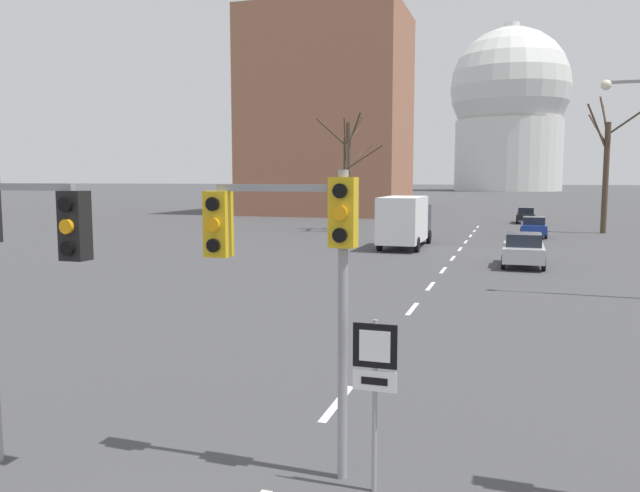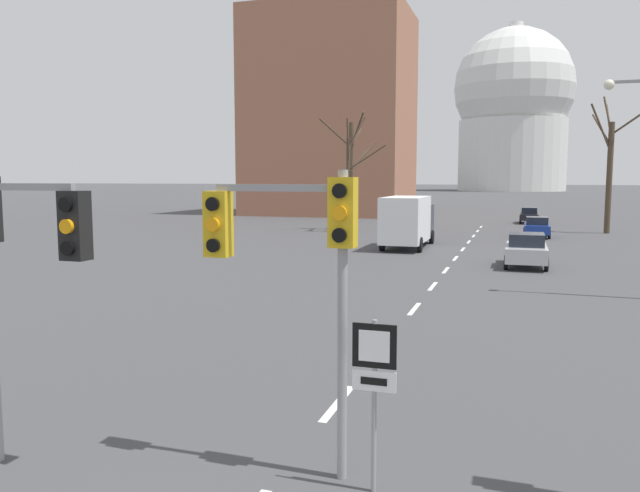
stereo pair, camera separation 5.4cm
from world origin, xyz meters
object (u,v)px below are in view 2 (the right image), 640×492
sedan_near_left (537,227)px  sedan_mid_centre (526,250)px  route_sign_post (374,376)px  delivery_truck (408,220)px  traffic_signal_centre_tall (296,246)px  traffic_signal_near_left (18,245)px  sedan_near_right (529,215)px

sedan_near_left → sedan_mid_centre: sedan_mid_centre is taller
route_sign_post → sedan_near_left: size_ratio=0.62×
route_sign_post → delivery_truck: (-4.73, 29.98, 0.07)m
route_sign_post → traffic_signal_centre_tall: bearing=168.2°
traffic_signal_near_left → delivery_truck: size_ratio=0.61×
sedan_near_right → sedan_mid_centre: size_ratio=1.02×
sedan_near_left → traffic_signal_near_left: bearing=-101.3°
traffic_signal_centre_tall → delivery_truck: size_ratio=0.61×
traffic_signal_near_left → route_sign_post: bearing=9.1°
traffic_signal_near_left → route_sign_post: (5.06, 0.81, -1.69)m
sedan_near_left → route_sign_post: bearing=-94.3°
traffic_signal_near_left → delivery_truck: 30.83m
sedan_near_right → sedan_mid_centre: bearing=-90.9°
traffic_signal_centre_tall → sedan_mid_centre: (3.35, 23.16, -2.48)m
delivery_truck → traffic_signal_near_left: bearing=-90.6°
traffic_signal_near_left → sedan_near_right: (7.69, 54.71, -2.53)m
sedan_near_left → delivery_truck: bearing=-129.0°
traffic_signal_near_left → sedan_near_left: traffic_signal_near_left is taller
traffic_signal_centre_tall → traffic_signal_near_left: traffic_signal_near_left is taller
sedan_near_right → traffic_signal_near_left: bearing=-98.0°
sedan_near_left → sedan_near_right: 14.39m
sedan_near_left → sedan_mid_centre: bearing=-93.0°
sedan_mid_centre → delivery_truck: delivery_truck is taller
sedan_near_left → delivery_truck: 12.31m
traffic_signal_centre_tall → traffic_signal_near_left: bearing=-164.6°
traffic_signal_centre_tall → route_sign_post: bearing=-11.8°
traffic_signal_centre_tall → sedan_near_left: traffic_signal_centre_tall is taller
delivery_truck → route_sign_post: bearing=-81.0°
route_sign_post → delivery_truck: bearing=99.0°
sedan_near_left → sedan_mid_centre: (-0.85, -16.10, 0.08)m
sedan_near_left → sedan_near_right: sedan_near_right is taller
traffic_signal_centre_tall → traffic_signal_near_left: size_ratio=1.00×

